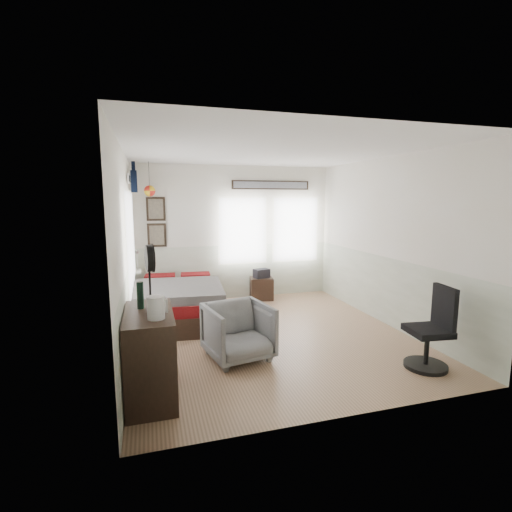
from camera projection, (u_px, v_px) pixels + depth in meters
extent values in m
cube|color=#8B6649|center=(270.00, 335.00, 5.62)|extent=(4.00, 4.50, 0.01)
cube|color=beige|center=(235.00, 233.00, 7.55)|extent=(4.00, 0.02, 2.70)
cube|color=beige|center=(351.00, 276.00, 3.28)|extent=(4.00, 0.02, 2.70)
cube|color=beige|center=(126.00, 251.00, 4.86)|extent=(0.02, 4.50, 2.70)
cube|color=beige|center=(388.00, 242.00, 5.97)|extent=(0.02, 4.50, 2.70)
cube|color=white|center=(271.00, 151.00, 5.21)|extent=(4.00, 4.50, 0.02)
cube|color=#B0BAA0|center=(236.00, 272.00, 7.66)|extent=(4.00, 0.01, 1.10)
cube|color=#B0BAA0|center=(130.00, 310.00, 4.98)|extent=(0.01, 4.50, 1.10)
cube|color=#B0BAA0|center=(385.00, 290.00, 6.09)|extent=(0.01, 4.50, 1.10)
cube|color=silver|center=(130.00, 240.00, 5.38)|extent=(0.03, 2.20, 1.35)
cube|color=silver|center=(243.00, 231.00, 7.55)|extent=(0.95, 0.03, 1.30)
cube|color=silver|center=(295.00, 229.00, 7.87)|extent=(0.95, 0.03, 1.30)
cube|color=black|center=(157.00, 235.00, 7.09)|extent=(0.35, 0.03, 0.45)
cube|color=black|center=(156.00, 209.00, 7.01)|extent=(0.35, 0.03, 0.45)
cube|color=#7F7259|center=(157.00, 235.00, 7.07)|extent=(0.27, 0.01, 0.37)
cube|color=#7F7259|center=(156.00, 209.00, 7.00)|extent=(0.27, 0.01, 0.37)
cube|color=black|center=(271.00, 185.00, 7.58)|extent=(1.65, 0.03, 0.18)
cube|color=gray|center=(271.00, 185.00, 7.57)|extent=(1.58, 0.01, 0.13)
cube|color=white|center=(129.00, 179.00, 5.81)|extent=(0.02, 0.48, 0.14)
sphere|color=red|center=(150.00, 191.00, 6.68)|extent=(0.20, 0.20, 0.20)
cube|color=#37241B|center=(178.00, 311.00, 6.29)|extent=(1.57, 2.11, 0.32)
cube|color=maroon|center=(177.00, 296.00, 6.25)|extent=(1.53, 2.07, 0.18)
cube|color=#5C5752|center=(178.00, 290.00, 6.02)|extent=(1.58, 1.57, 0.14)
cube|color=maroon|center=(156.00, 279.00, 6.89)|extent=(0.58, 0.39, 0.14)
cube|color=maroon|center=(191.00, 277.00, 7.07)|extent=(0.58, 0.39, 0.14)
cube|color=#37241B|center=(150.00, 354.00, 3.81)|extent=(0.48, 1.00, 0.90)
imported|color=gray|center=(238.00, 332.00, 4.73)|extent=(0.90, 0.92, 0.71)
cube|color=#37241B|center=(261.00, 288.00, 7.57)|extent=(0.50, 0.43, 0.45)
cylinder|color=black|center=(425.00, 366.00, 4.51)|extent=(0.50, 0.50, 0.05)
cylinder|color=black|center=(427.00, 349.00, 4.47)|extent=(0.06, 0.06, 0.39)
cube|color=black|center=(428.00, 331.00, 4.44)|extent=(0.50, 0.50, 0.08)
cube|color=black|center=(444.00, 307.00, 4.43)|extent=(0.11, 0.41, 0.50)
cylinder|color=silver|center=(156.00, 308.00, 3.51)|extent=(0.16, 0.16, 0.22)
cube|color=silver|center=(166.00, 306.00, 3.54)|extent=(0.02, 0.02, 0.13)
cylinder|color=black|center=(140.00, 295.00, 3.84)|extent=(0.07, 0.07, 0.28)
cylinder|color=black|center=(150.00, 286.00, 3.69)|extent=(0.02, 0.02, 0.53)
cylinder|color=black|center=(149.00, 258.00, 3.65)|extent=(0.09, 0.27, 0.27)
cylinder|color=black|center=(153.00, 258.00, 3.66)|extent=(0.05, 0.28, 0.28)
cube|color=black|center=(261.00, 273.00, 7.52)|extent=(0.34, 0.27, 0.18)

